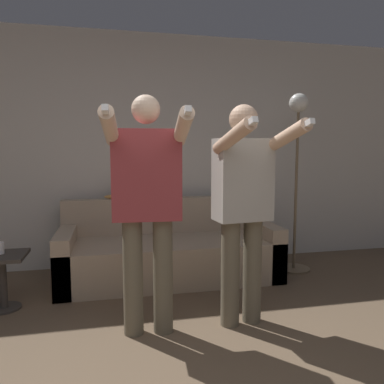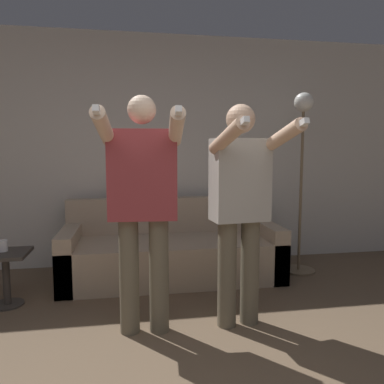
{
  "view_description": "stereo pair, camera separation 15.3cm",
  "coord_description": "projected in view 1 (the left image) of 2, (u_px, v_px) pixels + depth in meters",
  "views": [
    {
      "loc": [
        -0.29,
        -1.25,
        1.31
      ],
      "look_at": [
        0.39,
        1.89,
        0.95
      ],
      "focal_mm": 35.0,
      "sensor_mm": 36.0,
      "label": 1
    },
    {
      "loc": [
        -0.14,
        -1.28,
        1.31
      ],
      "look_at": [
        0.39,
        1.89,
        0.95
      ],
      "focal_mm": 35.0,
      "sensor_mm": 36.0,
      "label": 2
    }
  ],
  "objects": [
    {
      "name": "side_table",
      "position": [
        2.0,
        271.0,
        3.07
      ],
      "size": [
        0.37,
        0.37,
        0.46
      ],
      "color": "#38332D",
      "rests_on": "ground_plane"
    },
    {
      "name": "person_left",
      "position": [
        147.0,
        198.0,
        2.58
      ],
      "size": [
        0.58,
        0.69,
        1.68
      ],
      "rotation": [
        0.0,
        0.0,
        -0.08
      ],
      "color": "#6B604C",
      "rests_on": "ground_plane"
    },
    {
      "name": "wall_back",
      "position": [
        136.0,
        151.0,
        4.23
      ],
      "size": [
        10.0,
        0.05,
        2.6
      ],
      "color": "beige",
      "rests_on": "ground_plane"
    },
    {
      "name": "floor_lamp",
      "position": [
        297.0,
        150.0,
        3.99
      ],
      "size": [
        0.35,
        0.35,
        1.91
      ],
      "color": "#756047",
      "rests_on": "ground_plane"
    },
    {
      "name": "couch",
      "position": [
        169.0,
        253.0,
        3.86
      ],
      "size": [
        2.18,
        0.87,
        0.79
      ],
      "color": "tan",
      "rests_on": "ground_plane"
    },
    {
      "name": "person_right",
      "position": [
        244.0,
        200.0,
        2.73
      ],
      "size": [
        0.53,
        0.69,
        1.64
      ],
      "rotation": [
        0.0,
        0.0,
        0.11
      ],
      "color": "#6B604C",
      "rests_on": "ground_plane"
    },
    {
      "name": "cat",
      "position": [
        133.0,
        190.0,
        4.03
      ],
      "size": [
        0.5,
        0.14,
        0.2
      ],
      "color": "tan",
      "rests_on": "couch"
    }
  ]
}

